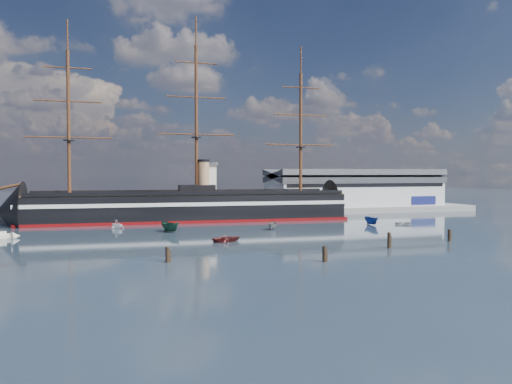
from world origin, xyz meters
name	(u,v)px	position (x,y,z in m)	size (l,w,h in m)	color
ground	(225,228)	(0.00, 40.00, 0.00)	(600.00, 600.00, 0.00)	#192538
quay	(228,215)	(10.00, 76.00, 0.00)	(180.00, 18.00, 2.00)	slate
warehouse	(354,189)	(58.00, 80.00, 7.98)	(63.00, 21.00, 11.60)	#B7BABC
quay_tower	(209,185)	(3.00, 73.00, 9.75)	(5.00, 5.00, 15.00)	silver
warship	(184,207)	(-7.08, 60.00, 4.04)	(113.26, 20.61, 53.94)	black
motorboat_a	(171,232)	(-14.31, 34.49, 0.00)	(7.57, 2.78, 3.03)	#1A4432
motorboat_b	(227,242)	(-5.76, 14.91, 0.00)	(3.78, 1.51, 1.77)	maroon
motorboat_c	(272,230)	(9.82, 32.24, 0.00)	(5.28, 1.94, 2.11)	slate
motorboat_d	(117,228)	(-25.80, 46.16, 0.00)	(6.35, 2.75, 2.33)	white
motorboat_e	(403,225)	(46.76, 32.92, 0.00)	(2.65, 1.06, 1.24)	silver
motorboat_f	(372,225)	(38.40, 34.85, 0.00)	(6.81, 2.50, 2.72)	navy
piling_near_left	(168,262)	(-20.12, -4.67, 0.00)	(0.64, 0.64, 3.04)	black
piling_near_mid	(324,262)	(2.76, -11.60, 0.00)	(0.64, 0.64, 3.07)	black
piling_near_right	(389,248)	(20.01, -2.23, 0.00)	(0.64, 0.64, 3.55)	black
piling_far_right	(449,241)	(36.79, 2.43, 0.00)	(0.64, 0.64, 3.01)	black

